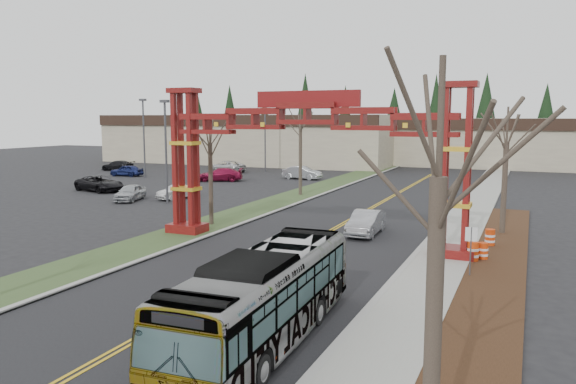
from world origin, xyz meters
The scene contains 34 objects.
ground centered at (0.00, 0.00, 0.00)m, with size 200.00×200.00×0.00m, color black.
road centered at (0.00, 25.00, 0.01)m, with size 12.00×110.00×0.02m, color black.
lane_line_left centered at (-0.12, 25.00, 0.03)m, with size 0.12×100.00×0.01m, color gold.
lane_line_right centered at (0.12, 25.00, 0.03)m, with size 0.12×100.00×0.01m, color gold.
curb_right centered at (6.15, 25.00, 0.07)m, with size 0.30×110.00×0.15m, color #9C9C97.
sidewalk_right centered at (7.60, 25.00, 0.08)m, with size 2.60×110.00×0.14m, color gray.
landscape_strip centered at (10.20, 10.00, 0.06)m, with size 2.60×50.00×0.12m, color black.
grass_median centered at (-8.00, 25.00, 0.04)m, with size 4.00×110.00×0.08m, color #364D26.
curb_left centered at (-6.15, 25.00, 0.07)m, with size 0.30×110.00×0.15m, color #9C9C97.
gateway_arch centered at (0.00, 18.00, 5.98)m, with size 18.20×1.60×8.90m.
retail_building_west centered at (-30.00, 71.96, 3.76)m, with size 46.00×22.30×7.50m.
retail_building_east centered at (10.00, 79.95, 3.51)m, with size 38.00×20.30×7.00m.
conifer_treeline centered at (0.25, 92.00, 6.49)m, with size 116.10×5.60×13.00m.
transit_bus centered at (3.89, 4.52, 1.48)m, with size 2.48×10.60×2.95m, color #94979B.
silver_sedan centered at (2.31, 22.00, 0.73)m, with size 1.55×4.45×1.47m, color #A5A8AD.
parked_car_near_a centered at (-20.23, 27.61, 0.71)m, with size 1.67×4.16×1.42m, color #A9ACB0.
parked_car_near_b centered at (-17.08, 30.07, 0.62)m, with size 1.32×3.79×1.25m, color silver.
parked_car_near_c centered at (-27.08, 31.49, 0.76)m, with size 2.51×5.44×1.51m, color black.
parked_car_mid_a centered at (-20.76, 43.78, 0.74)m, with size 2.08×5.13×1.49m, color maroon.
parked_car_mid_b centered at (-34.01, 43.92, 0.70)m, with size 1.64×4.08×1.39m, color navy.
parked_car_far_a centered at (-12.96, 49.27, 0.76)m, with size 1.61×4.61×1.52m, color #A8ACB0.
parked_car_far_b centered at (-25.29, 53.16, 0.75)m, with size 2.48×5.38×1.49m, color silver.
parked_car_far_c centered at (-39.67, 48.94, 0.70)m, with size 1.95×4.79×1.39m, color black.
bare_tree_median_mid centered at (-8.00, 20.87, 5.45)m, with size 2.90×2.90×7.40m.
bare_tree_median_far centered at (-8.00, 36.57, 6.24)m, with size 3.11×3.11×8.34m.
bare_tree_right_near centered at (10.00, -1.22, 6.09)m, with size 3.07×3.07×8.17m.
bare_tree_right_far centered at (10.00, 25.37, 5.58)m, with size 3.29×3.29×7.79m.
light_pole_near centered at (-16.37, 27.62, 4.96)m, with size 0.74×0.37×8.58m.
light_pole_mid centered at (-30.78, 43.31, 5.39)m, with size 0.81×0.40×9.31m.
light_pole_far centered at (-21.08, 56.18, 5.17)m, with size 0.78×0.39×8.94m.
street_sign centered at (9.15, 14.75, 1.66)m, with size 0.52×0.11×2.30m.
barrel_south centered at (9.02, 17.54, 0.53)m, with size 0.57×0.57×1.06m.
barrel_mid centered at (9.45, 18.14, 0.47)m, with size 0.50×0.50×0.93m.
barrel_north centered at (9.55, 21.45, 0.51)m, with size 0.55×0.55×1.01m.
Camera 1 is at (11.43, -10.93, 7.15)m, focal length 35.00 mm.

